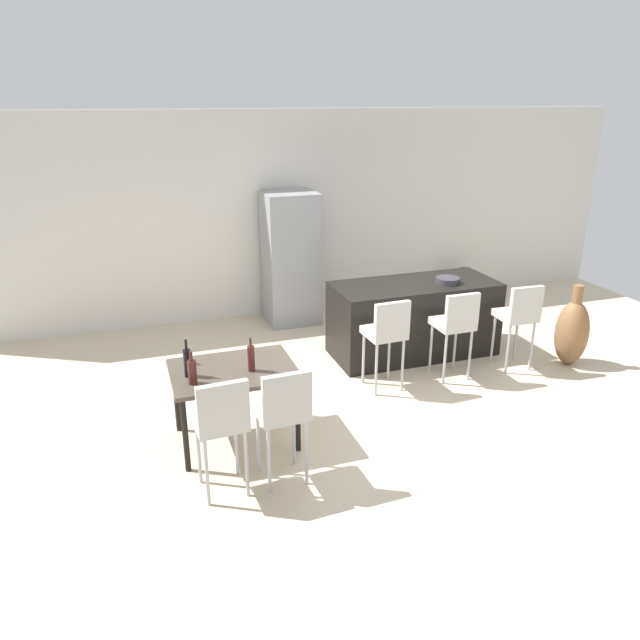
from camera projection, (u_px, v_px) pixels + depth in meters
ground_plane at (395, 392)px, 6.57m from camera, size 10.00×10.00×0.00m
back_wall at (311, 213)px, 8.71m from camera, size 10.00×0.12×2.90m
kitchen_island at (413, 318)px, 7.43m from camera, size 2.02×0.86×0.92m
bar_chair_left at (387, 330)px, 6.40m from camera, size 0.42×0.42×1.05m
bar_chair_middle at (456, 321)px, 6.66m from camera, size 0.40×0.40×1.05m
bar_chair_right at (519, 313)px, 6.91m from camera, size 0.42×0.42×1.05m
dining_table at (234, 377)px, 5.43m from camera, size 1.12×0.83×0.74m
dining_chair_near at (221, 418)px, 4.65m from camera, size 0.42×0.42×1.05m
dining_chair_far at (283, 408)px, 4.80m from camera, size 0.42×0.42×1.05m
wine_bottle_inner at (251, 358)px, 5.32m from camera, size 0.06×0.06×0.32m
wine_bottle_corner at (192, 372)px, 5.08m from camera, size 0.08×0.08×0.30m
wine_bottle_end at (187, 362)px, 5.21m from camera, size 0.07×0.07×0.35m
wine_glass_left at (187, 351)px, 5.46m from camera, size 0.07×0.07×0.17m
refrigerator at (291, 258)px, 8.37m from camera, size 0.72×0.68×1.84m
fruit_bowl at (448, 280)px, 7.26m from camera, size 0.29×0.29×0.07m
floor_vase at (572, 332)px, 7.14m from camera, size 0.39×0.39×1.00m
potted_plant at (463, 281)px, 9.42m from camera, size 0.34×0.34×0.55m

